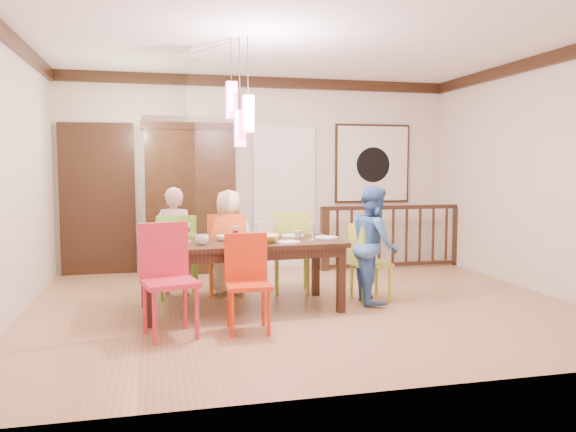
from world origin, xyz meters
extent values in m
plane|color=#A67150|center=(0.00, 0.00, 0.00)|extent=(6.00, 6.00, 0.00)
plane|color=white|center=(0.00, 0.00, 2.90)|extent=(6.00, 6.00, 0.00)
plane|color=beige|center=(0.00, 2.50, 1.45)|extent=(6.00, 0.00, 6.00)
plane|color=beige|center=(-3.00, 0.00, 1.45)|extent=(0.00, 5.00, 5.00)
plane|color=beige|center=(3.00, 0.00, 1.45)|extent=(0.00, 5.00, 5.00)
cube|color=black|center=(-2.40, 2.45, 1.05)|extent=(1.04, 0.07, 2.24)
cube|color=silver|center=(0.35, 2.46, 1.05)|extent=(0.97, 0.05, 2.22)
cube|color=black|center=(1.80, 2.47, 1.60)|extent=(1.25, 0.04, 1.25)
cube|color=silver|center=(1.80, 2.44, 1.60)|extent=(1.18, 0.02, 1.18)
cylinder|color=black|center=(1.80, 2.43, 1.58)|extent=(0.56, 0.01, 0.56)
cube|color=#F54971|center=(-0.79, -0.01, 2.25)|extent=(0.11, 0.11, 0.38)
cylinder|color=black|center=(-0.79, -0.01, 2.67)|extent=(0.01, 0.01, 0.46)
cube|color=#F54971|center=(-0.63, -0.11, 2.10)|extent=(0.11, 0.11, 0.38)
cylinder|color=black|center=(-0.63, -0.11, 2.59)|extent=(0.01, 0.01, 0.61)
cube|color=#F54971|center=(-0.71, -0.06, 1.95)|extent=(0.11, 0.11, 0.38)
cylinder|color=black|center=(-0.71, -0.06, 2.52)|extent=(0.01, 0.01, 0.76)
cube|color=black|center=(-0.71, -0.06, 0.72)|extent=(2.20, 1.09, 0.05)
cube|color=black|center=(-1.71, 0.35, 0.35)|extent=(0.08, 0.08, 0.70)
cube|color=black|center=(0.29, 0.35, 0.35)|extent=(0.08, 0.08, 0.70)
cube|color=black|center=(-1.71, -0.47, 0.35)|extent=(0.08, 0.08, 0.70)
cube|color=black|center=(0.29, -0.47, 0.35)|extent=(0.08, 0.08, 0.70)
cube|color=black|center=(-0.71, 0.37, 0.65)|extent=(1.95, 0.15, 0.10)
cube|color=black|center=(-0.71, -0.49, 0.65)|extent=(1.95, 0.15, 0.10)
cube|color=#73BD31|center=(-1.33, 0.67, 0.48)|extent=(0.52, 0.52, 0.04)
cube|color=#73BD31|center=(-1.33, 0.67, 0.75)|extent=(0.45, 0.12, 0.49)
cylinder|color=#73BD31|center=(-1.52, 0.48, 0.24)|extent=(0.04, 0.04, 0.47)
cylinder|color=#73BD31|center=(-1.15, 0.48, 0.24)|extent=(0.04, 0.04, 0.47)
cylinder|color=#73BD31|center=(-1.52, 0.85, 0.24)|extent=(0.04, 0.04, 0.47)
cylinder|color=#73BD31|center=(-1.15, 0.85, 0.24)|extent=(0.04, 0.04, 0.47)
cube|color=#D3551D|center=(-0.78, 0.68, 0.48)|extent=(0.48, 0.48, 0.04)
cube|color=#D3551D|center=(-0.78, 0.68, 0.75)|extent=(0.45, 0.07, 0.49)
cylinder|color=#D3551D|center=(-0.96, 0.50, 0.24)|extent=(0.04, 0.04, 0.47)
cylinder|color=#D3551D|center=(-0.60, 0.50, 0.24)|extent=(0.04, 0.04, 0.47)
cylinder|color=#D3551D|center=(-0.96, 0.86, 0.24)|extent=(0.04, 0.04, 0.47)
cylinder|color=#D3551D|center=(-0.60, 0.86, 0.24)|extent=(0.04, 0.04, 0.47)
cube|color=#90A433|center=(0.02, 0.63, 0.49)|extent=(0.53, 0.53, 0.04)
cube|color=#90A433|center=(0.02, 0.63, 0.77)|extent=(0.46, 0.12, 0.50)
cylinder|color=#90A433|center=(-0.16, 0.45, 0.24)|extent=(0.04, 0.04, 0.48)
cylinder|color=#90A433|center=(0.21, 0.45, 0.24)|extent=(0.04, 0.04, 0.48)
cylinder|color=#90A433|center=(-0.16, 0.82, 0.24)|extent=(0.04, 0.04, 0.48)
cylinder|color=#90A433|center=(0.21, 0.82, 0.24)|extent=(0.04, 0.04, 0.48)
cube|color=red|center=(-1.48, -0.88, 0.50)|extent=(0.56, 0.56, 0.04)
cube|color=red|center=(-1.48, -0.88, 0.78)|extent=(0.46, 0.15, 0.51)
cylinder|color=red|center=(-1.67, -1.07, 0.24)|extent=(0.04, 0.04, 0.49)
cylinder|color=red|center=(-1.29, -1.07, 0.24)|extent=(0.04, 0.04, 0.49)
cylinder|color=red|center=(-1.67, -0.70, 0.24)|extent=(0.04, 0.04, 0.49)
cylinder|color=red|center=(-1.29, -0.70, 0.24)|extent=(0.04, 0.04, 0.49)
cube|color=red|center=(-0.76, -0.89, 0.44)|extent=(0.43, 0.43, 0.04)
cube|color=red|center=(-0.76, -0.89, 0.69)|extent=(0.41, 0.06, 0.45)
cylinder|color=red|center=(-0.93, -1.06, 0.22)|extent=(0.04, 0.04, 0.43)
cylinder|color=red|center=(-0.60, -1.06, 0.22)|extent=(0.04, 0.04, 0.43)
cylinder|color=red|center=(-0.93, -0.72, 0.22)|extent=(0.04, 0.04, 0.43)
cylinder|color=red|center=(-0.60, -0.72, 0.22)|extent=(0.04, 0.04, 0.43)
cube|color=#A2B730|center=(0.81, 0.01, 0.43)|extent=(0.43, 0.43, 0.04)
cube|color=#A2B730|center=(0.81, 0.01, 0.67)|extent=(0.07, 0.40, 0.44)
cylinder|color=#A2B730|center=(0.65, -0.15, 0.21)|extent=(0.03, 0.03, 0.42)
cylinder|color=#A2B730|center=(0.98, -0.15, 0.21)|extent=(0.03, 0.03, 0.42)
cylinder|color=#A2B730|center=(0.65, 0.18, 0.21)|extent=(0.03, 0.03, 0.42)
cylinder|color=#A2B730|center=(0.98, 0.18, 0.21)|extent=(0.03, 0.03, 0.42)
cube|color=black|center=(-1.10, 2.28, 0.41)|extent=(1.28, 0.44, 0.82)
cube|color=black|center=(-1.10, 2.30, 1.47)|extent=(1.28, 0.40, 1.28)
cube|color=black|center=(-1.10, 2.49, 1.47)|extent=(1.10, 0.02, 1.10)
cube|color=black|center=(-1.10, 2.30, 2.12)|extent=(1.37, 0.44, 0.10)
cube|color=black|center=(0.85, 1.95, 0.46)|extent=(0.12, 0.12, 0.92)
cube|color=black|center=(3.04, 1.95, 0.46)|extent=(0.12, 0.12, 0.92)
cube|color=black|center=(1.95, 1.95, 0.93)|extent=(2.31, 0.11, 0.06)
cube|color=black|center=(1.95, 1.95, 0.05)|extent=(2.19, 0.09, 0.05)
imported|color=beige|center=(-1.38, 0.79, 0.65)|extent=(0.54, 0.41, 1.31)
imported|color=beige|center=(-0.73, 0.74, 0.64)|extent=(0.70, 0.54, 1.27)
imported|color=#3E6CAF|center=(0.82, -0.07, 0.67)|extent=(0.58, 0.70, 1.34)
imported|color=gold|center=(-0.48, -0.20, 0.79)|extent=(0.38, 0.38, 0.08)
imported|color=white|center=(-0.87, 0.01, 0.78)|extent=(0.21, 0.21, 0.06)
imported|color=silver|center=(-1.14, -0.26, 0.80)|extent=(0.14, 0.14, 0.11)
imported|color=silver|center=(-0.05, 0.03, 0.79)|extent=(0.11, 0.11, 0.09)
cylinder|color=white|center=(-1.38, 0.22, 0.76)|extent=(0.26, 0.26, 0.01)
cylinder|color=white|center=(-0.64, 0.25, 0.76)|extent=(0.26, 0.26, 0.01)
cylinder|color=white|center=(-0.06, 0.23, 0.76)|extent=(0.26, 0.26, 0.01)
cylinder|color=white|center=(-1.42, -0.36, 0.76)|extent=(0.26, 0.26, 0.01)
cylinder|color=white|center=(-0.24, -0.31, 0.76)|extent=(0.26, 0.26, 0.01)
cylinder|color=white|center=(0.27, -0.03, 0.76)|extent=(0.26, 0.26, 0.01)
cube|color=#D83359|center=(-0.82, -0.36, 0.76)|extent=(0.18, 0.14, 0.01)
camera|label=1|loc=(-1.59, -6.00, 1.55)|focal=35.00mm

